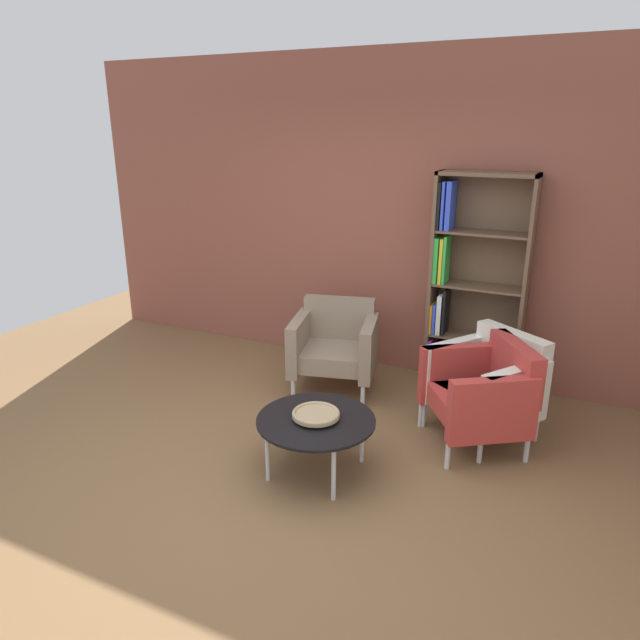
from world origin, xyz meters
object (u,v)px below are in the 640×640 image
decorative_bowl (316,414)px  armchair_corner_red (483,392)px  coffee_table_low (316,423)px  armchair_near_window (335,344)px  armchair_spare_guest (489,382)px  bookshelf_tall (469,287)px

decorative_bowl → armchair_corner_red: 1.27m
coffee_table_low → armchair_corner_red: armchair_corner_red is taller
armchair_corner_red → armchair_near_window: bearing=-140.8°
armchair_corner_red → armchair_spare_guest: (0.01, 0.19, 0.00)m
coffee_table_low → decorative_bowl: 0.06m
bookshelf_tall → decorative_bowl: (-0.58, -1.81, -0.50)m
bookshelf_tall → armchair_corner_red: size_ratio=2.01×
bookshelf_tall → decorative_bowl: size_ratio=5.94×
coffee_table_low → decorative_bowl: decorative_bowl is taller
decorative_bowl → armchair_near_window: 1.35m
armchair_corner_red → coffee_table_low: bearing=-81.2°
decorative_bowl → armchair_corner_red: bearing=42.9°
coffee_table_low → armchair_spare_guest: 1.41m
bookshelf_tall → armchair_corner_red: bookshelf_tall is taller
coffee_table_low → decorative_bowl: size_ratio=2.50×
bookshelf_tall → decorative_bowl: 1.97m
armchair_near_window → armchair_spare_guest: same height
decorative_bowl → armchair_corner_red: armchair_corner_red is taller
coffee_table_low → armchair_spare_guest: size_ratio=0.85×
armchair_near_window → armchair_spare_guest: (1.37, -0.22, 0.00)m
decorative_bowl → bookshelf_tall: bearing=72.1°
armchair_corner_red → armchair_spare_guest: 0.19m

